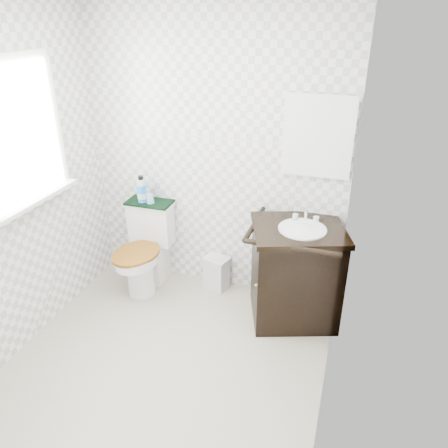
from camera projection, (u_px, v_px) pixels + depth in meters
The scene contains 12 objects.
floor at pixel (162, 370), 3.09m from camera, with size 2.40×2.40×0.00m, color #B6B193.
wall_back at pixel (215, 158), 3.58m from camera, with size 2.40×2.40×0.00m, color white.
wall_right at pixel (341, 246), 2.26m from camera, with size 2.40×2.40×0.00m, color white.
window at pixel (17, 134), 2.91m from camera, with size 0.02×0.70×0.90m, color white.
mirror at pixel (318, 137), 3.23m from camera, with size 0.50×0.02×0.60m, color silver.
toilet at pixel (147, 252), 3.93m from camera, with size 0.43×0.65×0.76m.
vanity at pixel (295, 271), 3.46m from camera, with size 0.84×0.78×0.92m.
trash_bin at pixel (217, 272), 3.95m from camera, with size 0.25×0.23×0.31m.
towel at pixel (149, 202), 3.84m from camera, with size 0.40×0.22×0.02m, color black.
mouthwash_bottle at pixel (142, 190), 3.79m from camera, with size 0.08×0.08×0.24m.
cup at pixel (150, 198), 3.79m from camera, with size 0.07×0.07×0.08m, color #89B1E0.
soap_bar at pixel (295, 220), 3.39m from camera, with size 0.06×0.04×0.02m, color #1A7E7D.
Camera 1 is at (1.12, -2.07, 2.30)m, focal length 35.00 mm.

